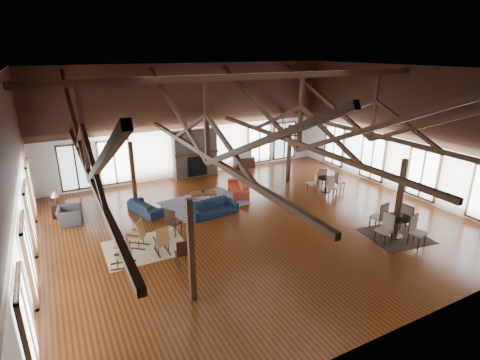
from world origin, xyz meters
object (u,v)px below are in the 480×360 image
cafe_table_near (397,223)px  sofa_navy_front (213,208)px  coffee_table (203,194)px  tv_console (244,163)px  armchair (70,215)px  cafe_table_far (326,182)px  sofa_navy_left (146,207)px  sofa_orange (238,187)px

cafe_table_near → sofa_navy_front: bearing=136.6°
coffee_table → tv_console: size_ratio=1.03×
coffee_table → armchair: (-5.64, 0.41, -0.06)m
tv_console → cafe_table_far: bearing=-71.7°
cafe_table_near → cafe_table_far: (0.77, 4.96, -0.07)m
sofa_navy_front → cafe_table_far: bearing=-5.1°
sofa_navy_left → sofa_orange: 4.62m
cafe_table_near → coffee_table: bearing=128.2°
coffee_table → cafe_table_far: 6.08m
sofa_navy_front → cafe_table_near: size_ratio=0.96×
cafe_table_near → tv_console: 10.31m
cafe_table_far → sofa_orange: bearing=155.4°
cafe_table_near → sofa_navy_left: bearing=140.2°
armchair → tv_console: (9.76, 3.34, -0.02)m
sofa_navy_left → sofa_navy_front: bearing=-138.6°
sofa_navy_left → coffee_table: sofa_navy_left is taller
armchair → cafe_table_near: 12.79m
cafe_table_far → coffee_table: bearing=165.3°
sofa_navy_left → sofa_orange: sofa_orange is taller
cafe_table_near → tv_console: bearing=95.5°
coffee_table → sofa_navy_front: bearing=-82.8°
sofa_navy_front → sofa_navy_left: sofa_navy_front is taller
sofa_navy_front → sofa_orange: 2.75m
cafe_table_far → tv_console: 5.58m
armchair → cafe_table_far: cafe_table_far is taller
sofa_orange → cafe_table_near: bearing=44.5°
sofa_navy_front → cafe_table_near: bearing=-48.2°
sofa_orange → cafe_table_near: cafe_table_near is taller
sofa_orange → sofa_navy_left: bearing=-67.3°
tv_console → armchair: bearing=-161.1°
sofa_orange → cafe_table_far: cafe_table_far is taller
sofa_navy_front → armchair: size_ratio=2.04×
sofa_navy_front → sofa_navy_left: 2.93m
sofa_orange → tv_console: tv_console is taller
sofa_orange → armchair: (-7.58, 0.15, 0.03)m
sofa_navy_front → armchair: armchair is taller
coffee_table → armchair: size_ratio=1.24×
sofa_navy_front → sofa_navy_left: size_ratio=1.10×
sofa_navy_front → coffee_table: bearing=79.2°
sofa_navy_front → tv_console: 6.79m
sofa_navy_left → tv_console: tv_console is taller
coffee_table → armchair: 5.65m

